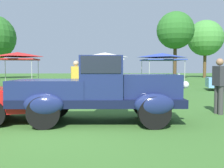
{
  "coord_description": "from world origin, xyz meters",
  "views": [
    {
      "loc": [
        0.41,
        -6.18,
        1.41
      ],
      "look_at": [
        1.2,
        1.89,
        0.91
      ],
      "focal_mm": 42.4,
      "sensor_mm": 36.0,
      "label": 1
    }
  ],
  "objects": [
    {
      "name": "spectator_between_cars",
      "position": [
        4.42,
        1.43,
        0.91
      ],
      "size": [
        0.28,
        0.43,
        1.69
      ],
      "color": "#383838",
      "rests_on": "ground_plane"
    },
    {
      "name": "canopy_tent_center_field",
      "position": [
        2.04,
        16.55,
        2.42
      ],
      "size": [
        2.92,
        2.92,
        2.71
      ],
      "color": "#B7B7BC",
      "rests_on": "ground_plane"
    },
    {
      "name": "feature_pickup_truck",
      "position": [
        0.74,
        0.55,
        0.86
      ],
      "size": [
        4.43,
        2.11,
        1.7
      ],
      "color": "black",
      "rests_on": "ground_plane"
    },
    {
      "name": "spectator_near_truck",
      "position": [
        0.01,
        4.54,
        0.91
      ],
      "size": [
        0.42,
        0.28,
        1.69
      ],
      "color": "#283351",
      "rests_on": "ground_plane"
    },
    {
      "name": "canopy_tent_left_field",
      "position": [
        -5.28,
        16.59,
        2.42
      ],
      "size": [
        3.17,
        3.17,
        2.71
      ],
      "color": "#B7B7BC",
      "rests_on": "ground_plane"
    },
    {
      "name": "treeline_center",
      "position": [
        11.6,
        26.36,
        6.06
      ],
      "size": [
        4.68,
        4.68,
        8.44
      ],
      "color": "#47331E",
      "rests_on": "ground_plane"
    },
    {
      "name": "canopy_tent_right_field",
      "position": [
        7.16,
        16.88,
        2.42
      ],
      "size": [
        3.38,
        3.38,
        2.71
      ],
      "color": "#B7B7BC",
      "rests_on": "ground_plane"
    },
    {
      "name": "ground_plane",
      "position": [
        0.0,
        0.0,
        0.0
      ],
      "size": [
        120.0,
        120.0,
        0.0
      ],
      "primitive_type": "plane",
      "color": "#386628"
    },
    {
      "name": "treeline_mid_right",
      "position": [
        17.17,
        29.89,
        5.56
      ],
      "size": [
        5.02,
        5.02,
        8.09
      ],
      "color": "brown",
      "rests_on": "ground_plane"
    }
  ]
}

